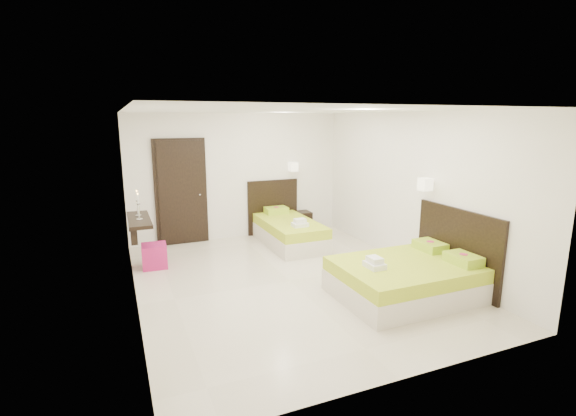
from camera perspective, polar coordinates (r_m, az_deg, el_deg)
name	(u,v)px	position (r m, az deg, el deg)	size (l,w,h in m)	color
floor	(290,281)	(6.62, 0.21, -9.92)	(5.50, 5.50, 0.00)	beige
bed_single	(288,230)	(8.46, -0.04, -2.97)	(1.14, 1.90, 1.57)	beige
bed_double	(409,276)	(6.27, 16.27, -8.93)	(1.91, 1.63, 1.58)	beige
nightstand	(298,221)	(9.35, 1.37, -1.85)	(0.52, 0.46, 0.46)	black
ottoman	(154,256)	(7.49, -17.80, -6.25)	(0.40, 0.40, 0.40)	#A81659
door	(181,192)	(8.56, -14.40, 2.07)	(1.02, 0.15, 2.14)	black
console_shelf	(139,220)	(7.45, -19.76, -1.57)	(0.35, 1.20, 0.78)	black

